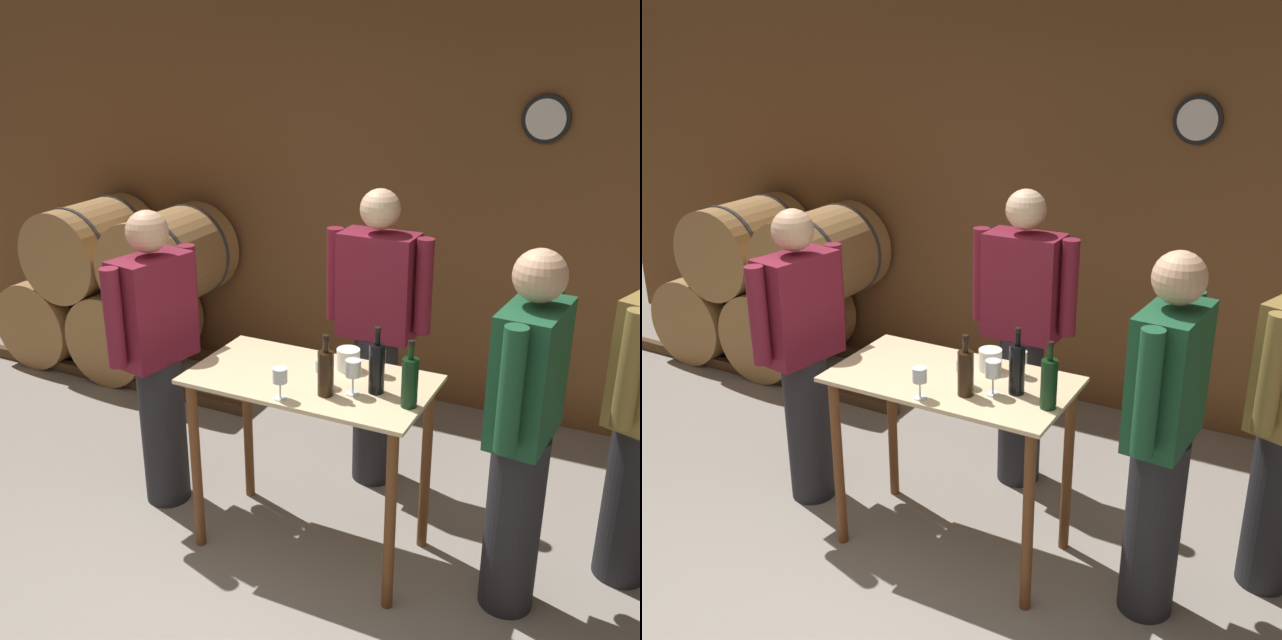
{
  "view_description": "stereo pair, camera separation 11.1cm",
  "coord_description": "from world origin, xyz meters",
  "views": [
    {
      "loc": [
        1.5,
        -1.93,
        2.41
      ],
      "look_at": [
        0.09,
        0.95,
        1.18
      ],
      "focal_mm": 42.0,
      "sensor_mm": 36.0,
      "label": 1
    },
    {
      "loc": [
        1.59,
        -1.88,
        2.41
      ],
      "look_at": [
        0.09,
        0.95,
        1.18
      ],
      "focal_mm": 42.0,
      "sensor_mm": 36.0,
      "label": 2
    }
  ],
  "objects": [
    {
      "name": "person_visitor_with_scarf",
      "position": [
        -0.81,
        0.88,
        0.85
      ],
      "size": [
        0.29,
        0.58,
        1.61
      ],
      "color": "#232328",
      "rests_on": "ground_plane"
    },
    {
      "name": "wine_glass_far_side",
      "position": [
        0.36,
        1.02,
        1.01
      ],
      "size": [
        0.06,
        0.06,
        0.12
      ],
      "color": "silver",
      "rests_on": "tasting_table"
    },
    {
      "name": "person_visitor_bearded",
      "position": [
        0.13,
        1.57,
        0.89
      ],
      "size": [
        0.59,
        0.24,
        1.68
      ],
      "color": "#232328",
      "rests_on": "ground_plane"
    },
    {
      "name": "tasting_table",
      "position": [
        0.09,
        0.85,
        0.73
      ],
      "size": [
        1.12,
        0.6,
        0.93
      ],
      "color": "beige",
      "rests_on": "ground_plane"
    },
    {
      "name": "wine_glass_near_center",
      "position": [
        0.18,
        0.81,
        1.02
      ],
      "size": [
        0.07,
        0.07,
        0.13
      ],
      "color": "silver",
      "rests_on": "tasting_table"
    },
    {
      "name": "wine_bottle_left",
      "position": [
        0.42,
        0.85,
        1.05
      ],
      "size": [
        0.07,
        0.07,
        0.31
      ],
      "color": "black",
      "rests_on": "tasting_table"
    },
    {
      "name": "ice_bucket",
      "position": [
        0.21,
        1.01,
        0.98
      ],
      "size": [
        0.11,
        0.11,
        0.1
      ],
      "color": "white",
      "rests_on": "tasting_table"
    },
    {
      "name": "barrel_rack",
      "position": [
        -2.23,
        2.19,
        0.61
      ],
      "size": [
        3.03,
        0.79,
        1.27
      ],
      "color": "#4C331E",
      "rests_on": "ground_plane"
    },
    {
      "name": "back_wall",
      "position": [
        0.0,
        2.67,
        1.35
      ],
      "size": [
        8.4,
        0.08,
        2.7
      ],
      "color": "brown",
      "rests_on": "ground_plane"
    },
    {
      "name": "wine_bottle_center",
      "position": [
        0.59,
        0.79,
        1.04
      ],
      "size": [
        0.07,
        0.07,
        0.3
      ],
      "color": "black",
      "rests_on": "tasting_table"
    },
    {
      "name": "person_host",
      "position": [
        1.06,
        0.87,
        0.87
      ],
      "size": [
        0.25,
        0.59,
        1.65
      ],
      "color": "#232328",
      "rests_on": "ground_plane"
    },
    {
      "name": "wine_glass_near_right",
      "position": [
        0.33,
        0.79,
        1.04
      ],
      "size": [
        0.07,
        0.07,
        0.16
      ],
      "color": "silver",
      "rests_on": "tasting_table"
    },
    {
      "name": "wine_glass_near_left",
      "position": [
        0.07,
        0.61,
        1.03
      ],
      "size": [
        0.07,
        0.07,
        0.14
      ],
      "color": "silver",
      "rests_on": "tasting_table"
    },
    {
      "name": "wine_bottle_far_left",
      "position": [
        0.23,
        0.73,
        1.03
      ],
      "size": [
        0.07,
        0.07,
        0.28
      ],
      "color": "black",
      "rests_on": "tasting_table"
    }
  ]
}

